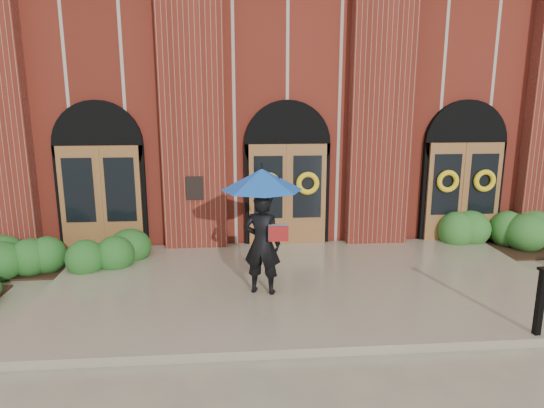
{
  "coord_description": "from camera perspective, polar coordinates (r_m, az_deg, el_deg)",
  "views": [
    {
      "loc": [
        -1.36,
        -8.93,
        3.81
      ],
      "look_at": [
        -0.53,
        1.0,
        1.56
      ],
      "focal_mm": 32.0,
      "sensor_mm": 36.0,
      "label": 1
    }
  ],
  "objects": [
    {
      "name": "metal_post",
      "position": [
        8.66,
        29.03,
        -9.84
      ],
      "size": [
        0.16,
        0.16,
        1.1
      ],
      "rotation": [
        0.0,
        0.0,
        0.1
      ],
      "color": "black",
      "rests_on": "landing"
    },
    {
      "name": "ground",
      "position": [
        9.8,
        3.63,
        -10.18
      ],
      "size": [
        90.0,
        90.0,
        0.0
      ],
      "primitive_type": "plane",
      "color": "gray",
      "rests_on": "ground"
    },
    {
      "name": "hedge_wall_right",
      "position": [
        13.65,
        27.52,
        -3.04
      ],
      "size": [
        3.43,
        1.37,
        0.88
      ],
      "primitive_type": "ellipsoid",
      "color": "#295E21",
      "rests_on": "ground"
    },
    {
      "name": "landing",
      "position": [
        9.91,
        3.51,
        -9.44
      ],
      "size": [
        10.0,
        5.3,
        0.15
      ],
      "primitive_type": "cube",
      "color": "gray",
      "rests_on": "ground"
    },
    {
      "name": "church_building",
      "position": [
        17.77,
        -0.4,
        11.73
      ],
      "size": [
        16.2,
        12.53,
        7.0
      ],
      "color": "maroon",
      "rests_on": "ground"
    },
    {
      "name": "hedge_wall_left",
      "position": [
        11.82,
        -23.61,
        -5.25
      ],
      "size": [
        2.96,
        1.18,
        0.76
      ],
      "primitive_type": "ellipsoid",
      "color": "#20531B",
      "rests_on": "ground"
    },
    {
      "name": "man_with_umbrella",
      "position": [
        8.84,
        -1.16,
        -0.38
      ],
      "size": [
        1.85,
        1.85,
        2.37
      ],
      "rotation": [
        0.0,
        0.0,
        2.85
      ],
      "color": "black",
      "rests_on": "landing"
    }
  ]
}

